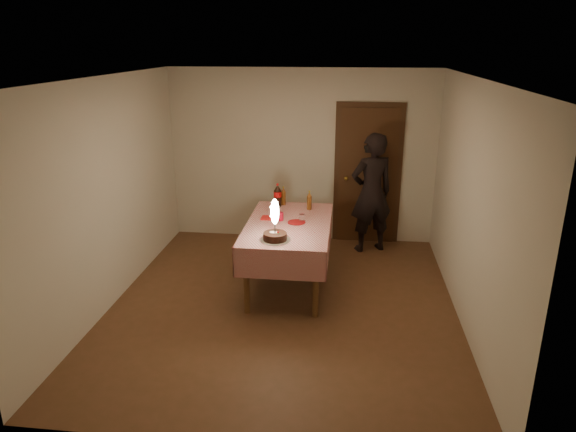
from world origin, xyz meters
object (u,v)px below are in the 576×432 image
at_px(birthday_cake, 275,230).
at_px(photographer, 371,193).
at_px(clear_cup, 302,218).
at_px(red_cup, 280,216).
at_px(amber_bottle_right, 309,201).
at_px(dining_table, 288,232).
at_px(red_plate, 297,222).
at_px(cola_bottle, 278,195).
at_px(amber_bottle_left, 283,196).

distance_m(birthday_cake, photographer, 2.22).
bearing_deg(clear_cup, photographer, 54.08).
relative_size(red_cup, photographer, 0.06).
relative_size(amber_bottle_right, photographer, 0.15).
bearing_deg(dining_table, red_plate, 18.23).
bearing_deg(red_cup, cola_bottle, 100.98).
bearing_deg(red_cup, photographer, 46.48).
xyz_separation_m(dining_table, red_plate, (0.10, 0.03, 0.12)).
distance_m(red_plate, photographer, 1.60).
height_order(dining_table, clear_cup, clear_cup).
bearing_deg(birthday_cake, amber_bottle_right, 75.76).
bearing_deg(birthday_cake, amber_bottle_left, 93.16).
bearing_deg(cola_bottle, dining_table, -71.17).
bearing_deg(cola_bottle, red_cup, -79.02).
xyz_separation_m(dining_table, amber_bottle_left, (-0.16, 0.74, 0.23)).
distance_m(red_cup, amber_bottle_left, 0.65).
bearing_deg(amber_bottle_right, clear_cup, -96.17).
distance_m(red_cup, cola_bottle, 0.58).
bearing_deg(red_plate, cola_bottle, 117.23).
xyz_separation_m(red_plate, photographer, (0.95, 1.29, 0.03)).
bearing_deg(red_plate, photographer, 53.54).
bearing_deg(red_cup, red_plate, -16.62).
bearing_deg(red_cup, clear_cup, -1.17).
bearing_deg(amber_bottle_left, dining_table, -78.09).
bearing_deg(cola_bottle, amber_bottle_right, -10.71).
bearing_deg(amber_bottle_right, photographer, 41.71).
bearing_deg(amber_bottle_right, amber_bottle_left, 155.21).
bearing_deg(birthday_cake, red_plate, 73.61).
relative_size(red_plate, cola_bottle, 0.69).
height_order(red_plate, clear_cup, clear_cup).
distance_m(birthday_cake, amber_bottle_left, 1.32).
relative_size(red_plate, amber_bottle_left, 0.86).
xyz_separation_m(red_plate, red_cup, (-0.21, 0.06, 0.05)).
height_order(red_cup, cola_bottle, cola_bottle).
bearing_deg(amber_bottle_right, cola_bottle, 169.29).
xyz_separation_m(cola_bottle, photographer, (1.27, 0.67, -0.12)).
relative_size(birthday_cake, photographer, 0.27).
relative_size(amber_bottle_left, photographer, 0.15).
height_order(amber_bottle_left, photographer, photographer).
relative_size(red_plate, clear_cup, 2.44).
xyz_separation_m(birthday_cake, amber_bottle_right, (0.29, 1.15, -0.00)).
bearing_deg(birthday_cake, clear_cup, 70.27).
bearing_deg(photographer, red_cup, -133.52).
height_order(dining_table, amber_bottle_right, amber_bottle_right).
distance_m(birthday_cake, amber_bottle_right, 1.19).
bearing_deg(clear_cup, red_cup, 178.83).
bearing_deg(red_plate, dining_table, -161.77).
bearing_deg(red_plate, amber_bottle_right, 78.25).
bearing_deg(amber_bottle_left, amber_bottle_right, -24.79).
bearing_deg(cola_bottle, red_plate, -62.77).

